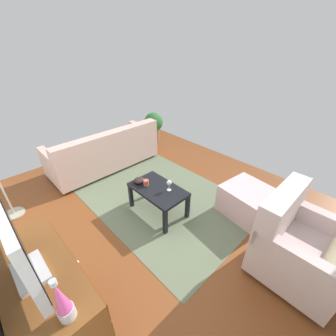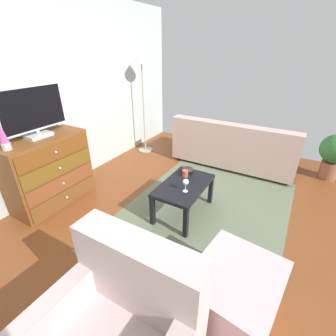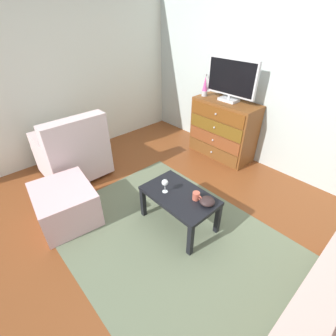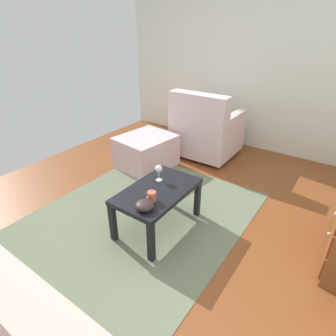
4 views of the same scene
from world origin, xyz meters
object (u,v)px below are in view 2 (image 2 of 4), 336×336
object	(u,v)px
ottoman	(234,293)
standing_lamp	(142,68)
dresser	(49,171)
couch_large	(234,148)
mug	(185,173)
potted_plant	(335,153)
coffee_table	(184,188)
bowl_decorative	(188,169)
wine_glass	(186,182)
tv	(33,111)
lava_lamp	(3,137)

from	to	relation	value
ottoman	standing_lamp	world-z (taller)	standing_lamp
dresser	couch_large	distance (m)	2.90
mug	potted_plant	xyz separation A→B (m)	(1.76, -1.66, -0.03)
coffee_table	standing_lamp	size ratio (longest dim) A/B	0.45
coffee_table	standing_lamp	xyz separation A→B (m)	(1.42, 1.56, 1.18)
coffee_table	ottoman	distance (m)	1.30
bowl_decorative	couch_large	distance (m)	1.40
coffee_table	standing_lamp	world-z (taller)	standing_lamp
coffee_table	mug	world-z (taller)	mug
ottoman	standing_lamp	bearing A→B (deg)	46.37
mug	wine_glass	bearing A→B (deg)	-153.40
ottoman	bowl_decorative	bearing A→B (deg)	39.13
tv	standing_lamp	xyz separation A→B (m)	(2.05, -0.07, 0.31)
standing_lamp	lava_lamp	bearing A→B (deg)	179.88
bowl_decorative	couch_large	world-z (taller)	couch_large
lava_lamp	wine_glass	bearing A→B (deg)	-61.34
wine_glass	standing_lamp	size ratio (longest dim) A/B	0.09
coffee_table	standing_lamp	bearing A→B (deg)	47.79
wine_glass	potted_plant	world-z (taller)	potted_plant
potted_plant	mug	bearing A→B (deg)	136.73
dresser	tv	size ratio (longest dim) A/B	1.26
mug	ottoman	distance (m)	1.48
dresser	coffee_table	distance (m)	1.74
lava_lamp	bowl_decorative	xyz separation A→B (m)	(1.33, -1.47, -0.60)
wine_glass	couch_large	size ratio (longest dim) A/B	0.08
dresser	tv	xyz separation A→B (m)	(0.01, 0.02, 0.77)
wine_glass	couch_large	bearing A→B (deg)	-1.49
lava_lamp	mug	world-z (taller)	lava_lamp
dresser	tv	bearing A→B (deg)	71.46
wine_glass	couch_large	xyz separation A→B (m)	(1.81, -0.05, -0.22)
dresser	standing_lamp	size ratio (longest dim) A/B	0.56
lava_lamp	couch_large	bearing A→B (deg)	-32.08
bowl_decorative	couch_large	xyz separation A→B (m)	(1.38, -0.23, -0.14)
couch_large	potted_plant	distance (m)	1.49
potted_plant	wine_glass	bearing A→B (deg)	143.99
coffee_table	ottoman	world-z (taller)	ottoman
couch_large	lava_lamp	bearing A→B (deg)	147.92
dresser	potted_plant	size ratio (longest dim) A/B	1.40
standing_lamp	coffee_table	bearing A→B (deg)	-132.21
wine_glass	lava_lamp	bearing A→B (deg)	118.66
mug	potted_plant	distance (m)	2.42
tv	potted_plant	bearing A→B (deg)	-51.51
couch_large	standing_lamp	bearing A→B (deg)	98.48
lava_lamp	couch_large	xyz separation A→B (m)	(2.71, -1.70, -0.74)
lava_lamp	dresser	bearing A→B (deg)	6.17
lava_lamp	mug	size ratio (longest dim) A/B	2.89
wine_glass	tv	bearing A→B (deg)	105.99
dresser	tv	distance (m)	0.77
lava_lamp	potted_plant	size ratio (longest dim) A/B	0.46
bowl_decorative	mug	bearing A→B (deg)	-167.85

